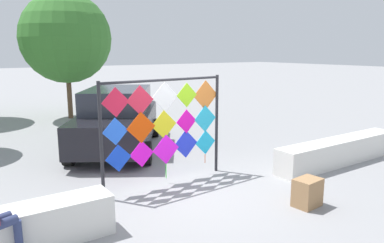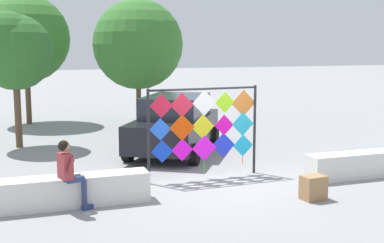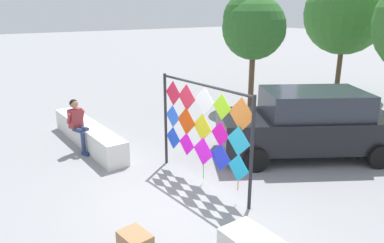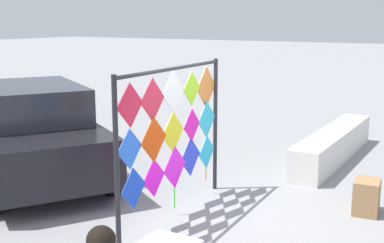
{
  "view_description": "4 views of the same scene",
  "coord_description": "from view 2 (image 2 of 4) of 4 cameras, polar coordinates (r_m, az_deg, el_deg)",
  "views": [
    {
      "loc": [
        -4.11,
        -5.98,
        2.91
      ],
      "look_at": [
        0.01,
        0.17,
        1.46
      ],
      "focal_mm": 34.44,
      "sensor_mm": 36.0,
      "label": 1
    },
    {
      "loc": [
        -4.83,
        -11.26,
        3.37
      ],
      "look_at": [
        -0.66,
        0.61,
        1.5
      ],
      "focal_mm": 48.45,
      "sensor_mm": 36.0,
      "label": 2
    },
    {
      "loc": [
        5.75,
        -3.86,
        3.82
      ],
      "look_at": [
        0.08,
        0.21,
        1.66
      ],
      "focal_mm": 34.1,
      "sensor_mm": 36.0,
      "label": 3
    },
    {
      "loc": [
        -6.61,
        -3.27,
        3.0
      ],
      "look_at": [
        -0.17,
        0.52,
        1.5
      ],
      "focal_mm": 47.88,
      "sensor_mm": 36.0,
      "label": 4
    }
  ],
  "objects": [
    {
      "name": "kite_display_rack",
      "position": [
        13.02,
        1.36,
        -0.21
      ],
      "size": [
        2.97,
        0.2,
        2.33
      ],
      "color": "#232328",
      "rests_on": "ground"
    },
    {
      "name": "plaza_ledge_left",
      "position": [
        11.24,
        -15.53,
        -7.59
      ],
      "size": [
        4.22,
        0.6,
        0.64
      ],
      "primitive_type": "cube",
      "color": "silver",
      "rests_on": "ground"
    },
    {
      "name": "tree_far_right",
      "position": [
        21.7,
        -5.85,
        8.61
      ],
      "size": [
        3.74,
        3.74,
        5.26
      ],
      "color": "brown",
      "rests_on": "ground"
    },
    {
      "name": "tree_broadleaf",
      "position": [
        17.81,
        -18.93,
        7.42
      ],
      "size": [
        2.47,
        2.47,
        4.44
      ],
      "color": "brown",
      "rests_on": "ground"
    },
    {
      "name": "cardboard_box_large",
      "position": [
        11.74,
        13.21,
        -7.1
      ],
      "size": [
        0.55,
        0.43,
        0.54
      ],
      "primitive_type": "cube",
      "rotation": [
        0.0,
        0.0,
        0.1
      ],
      "color": "#9E754C",
      "rests_on": "ground"
    },
    {
      "name": "plaza_ledge_right",
      "position": [
        14.4,
        20.07,
        -4.29
      ],
      "size": [
        4.22,
        0.6,
        0.64
      ],
      "primitive_type": "cube",
      "color": "silver",
      "rests_on": "ground"
    },
    {
      "name": "seated_vendor",
      "position": [
        10.76,
        -13.29,
        -5.18
      ],
      "size": [
        0.7,
        0.57,
        1.49
      ],
      "color": "navy",
      "rests_on": "ground"
    },
    {
      "name": "tree_palm_like",
      "position": [
        23.14,
        -17.96,
        8.68
      ],
      "size": [
        3.69,
        3.69,
        5.48
      ],
      "color": "brown",
      "rests_on": "ground"
    },
    {
      "name": "ground",
      "position": [
        12.71,
        3.73,
        -6.95
      ],
      "size": [
        120.0,
        120.0,
        0.0
      ],
      "primitive_type": "plane",
      "color": "gray"
    },
    {
      "name": "parked_car",
      "position": [
        16.28,
        -1.91,
        -0.25
      ],
      "size": [
        4.11,
        4.95,
        1.79
      ],
      "color": "black",
      "rests_on": "ground"
    }
  ]
}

